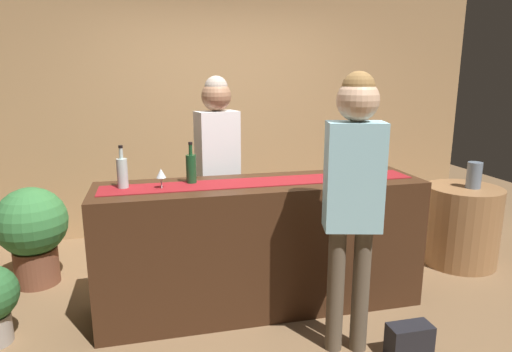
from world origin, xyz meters
name	(u,v)px	position (x,y,z in m)	size (l,w,h in m)	color
ground_plane	(261,304)	(0.00, 0.00, 0.00)	(10.00, 10.00, 0.00)	brown
back_wall	(220,102)	(0.00, 1.90, 1.45)	(6.00, 0.12, 2.90)	tan
bar_counter	(262,245)	(0.00, 0.00, 0.49)	(2.41, 0.60, 0.99)	#3D2314
counter_runner_cloth	(262,182)	(0.00, 0.00, 0.99)	(2.29, 0.28, 0.01)	maroon
wine_bottle_clear	(122,173)	(-0.98, 0.05, 1.10)	(0.07, 0.07, 0.30)	#B2C6C1
wine_bottle_green	(191,168)	(-0.50, 0.09, 1.10)	(0.07, 0.07, 0.30)	#194723
wine_glass_near_customer	(161,174)	(-0.72, -0.02, 1.09)	(0.07, 0.07, 0.14)	silver
wine_glass_mid_counter	(344,164)	(0.65, 0.00, 1.09)	(0.07, 0.07, 0.14)	silver
bartender	(217,156)	(-0.24, 0.58, 1.09)	(0.38, 0.27, 1.75)	#26262B
customer_sipping	(353,184)	(0.40, -0.67, 1.11)	(0.38, 0.28, 1.78)	brown
round_side_table	(461,225)	(2.03, 0.34, 0.37)	(0.68, 0.68, 0.74)	#996B42
vase_on_side_table	(474,175)	(2.08, 0.30, 0.86)	(0.13, 0.13, 0.24)	slate
potted_plant_tall	(32,229)	(-1.78, 0.81, 0.49)	(0.58, 0.58, 0.85)	brown
handbag	(409,341)	(0.75, -0.85, 0.11)	(0.28, 0.14, 0.22)	black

